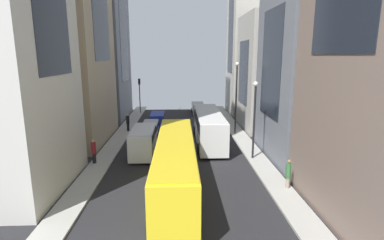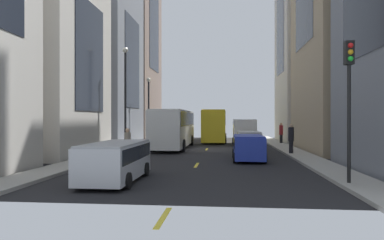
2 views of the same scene
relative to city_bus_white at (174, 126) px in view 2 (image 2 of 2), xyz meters
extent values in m
plane|color=black|center=(2.98, -0.80, -2.01)|extent=(39.46, 39.46, 0.00)
cube|color=#9E9B93|center=(-3.84, -0.80, -1.93)|extent=(1.81, 44.00, 0.15)
cube|color=#9E9B93|center=(9.81, -0.80, -1.93)|extent=(1.81, 44.00, 0.15)
cube|color=yellow|center=(2.98, -21.80, -2.00)|extent=(0.16, 2.00, 0.01)
cube|color=yellow|center=(2.98, -11.30, -2.00)|extent=(0.16, 2.00, 0.01)
cube|color=yellow|center=(2.98, -0.80, -2.00)|extent=(0.16, 2.00, 0.01)
cube|color=yellow|center=(2.98, 9.70, -2.00)|extent=(0.16, 2.00, 0.01)
cube|color=yellow|center=(2.98, 20.20, -2.00)|extent=(0.16, 2.00, 0.01)
cube|color=#B7B2A8|center=(-9.87, -6.92, 5.00)|extent=(9.85, 9.10, 14.02)
cube|color=#1E232D|center=(-9.87, -6.92, 5.00)|extent=(9.94, 5.01, 7.71)
cube|color=slate|center=(-9.94, 4.31, 6.39)|extent=(9.99, 9.82, 16.79)
cube|color=#1E232D|center=(-9.94, 4.31, 6.39)|extent=(10.09, 5.40, 9.23)
cube|color=silver|center=(0.00, 0.00, -0.23)|extent=(2.55, 11.12, 3.00)
cube|color=black|center=(0.00, 0.00, 0.62)|extent=(2.60, 10.23, 1.20)
cube|color=beige|center=(0.00, 0.00, 1.31)|extent=(2.45, 10.68, 0.08)
cylinder|color=black|center=(-1.17, 3.45, -1.51)|extent=(0.46, 1.00, 1.00)
cylinder|color=black|center=(1.17, 3.45, -1.51)|extent=(0.46, 1.00, 1.00)
cylinder|color=black|center=(-1.17, -3.45, -1.51)|extent=(0.46, 1.00, 1.00)
cylinder|color=black|center=(1.17, -3.45, -1.51)|extent=(0.46, 1.00, 1.00)
cube|color=yellow|center=(3.34, 11.27, -0.15)|extent=(2.45, 14.09, 3.30)
cube|color=black|center=(3.34, 11.27, 0.71)|extent=(2.50, 12.96, 1.48)
cube|color=gold|center=(3.34, 11.27, 1.54)|extent=(2.35, 13.52, 0.08)
cylinder|color=black|center=(2.21, 15.64, -1.63)|extent=(0.44, 0.76, 0.76)
cylinder|color=black|center=(4.47, 15.64, -1.63)|extent=(0.44, 0.76, 0.76)
cylinder|color=black|center=(2.21, 6.91, -1.63)|extent=(0.44, 0.76, 0.76)
cylinder|color=black|center=(4.47, 6.91, -1.63)|extent=(0.44, 0.76, 0.76)
cube|color=white|center=(6.41, 3.76, -0.66)|extent=(2.05, 5.24, 2.30)
cube|color=black|center=(6.41, 3.76, 0.10)|extent=(2.09, 4.82, 0.69)
cube|color=silver|center=(6.41, 3.76, 0.53)|extent=(1.97, 5.03, 0.08)
cylinder|color=black|center=(5.46, 5.38, -1.65)|extent=(0.37, 0.72, 0.72)
cylinder|color=black|center=(7.35, 5.38, -1.65)|extent=(0.37, 0.72, 0.72)
cylinder|color=black|center=(5.46, 2.13, -1.65)|extent=(0.37, 0.72, 0.72)
cylinder|color=black|center=(7.35, 2.13, -1.65)|extent=(0.37, 0.72, 0.72)
cube|color=#2338AD|center=(6.01, -8.82, -1.17)|extent=(1.78, 4.09, 1.33)
cube|color=black|center=(6.01, -8.82, -0.84)|extent=(1.81, 3.77, 0.56)
cube|color=navy|center=(6.01, -8.82, -0.47)|extent=(1.71, 3.93, 0.08)
cylinder|color=black|center=(5.20, -7.55, -1.70)|extent=(0.32, 0.62, 0.62)
cylinder|color=black|center=(6.83, -7.55, -1.70)|extent=(0.32, 0.62, 0.62)
cylinder|color=black|center=(5.20, -10.09, -1.70)|extent=(0.32, 0.62, 0.62)
cylinder|color=black|center=(6.83, -10.09, -1.70)|extent=(0.32, 0.62, 0.62)
cube|color=#B7BABF|center=(6.42, -3.05, -1.15)|extent=(1.70, 4.05, 1.37)
cube|color=black|center=(6.42, -3.05, -0.80)|extent=(1.73, 3.73, 0.58)
cube|color=#9C9EA2|center=(6.42, -3.05, -0.43)|extent=(1.63, 3.89, 0.08)
cylinder|color=black|center=(5.64, -1.80, -1.70)|extent=(0.31, 0.62, 0.62)
cylinder|color=black|center=(7.20, -1.80, -1.70)|extent=(0.31, 0.62, 0.62)
cylinder|color=black|center=(5.64, -4.31, -1.70)|extent=(0.31, 0.62, 0.62)
cylinder|color=black|center=(7.20, -4.31, -1.70)|extent=(0.31, 0.62, 0.62)
cube|color=#B7BABF|center=(0.09, -16.76, -1.15)|extent=(1.85, 4.76, 1.37)
cube|color=black|center=(0.09, -16.76, -0.81)|extent=(1.89, 4.38, 0.57)
cube|color=#9C9EA2|center=(0.09, -16.76, -0.43)|extent=(1.78, 4.57, 0.08)
cylinder|color=black|center=(-0.76, -15.29, -1.70)|extent=(0.33, 0.62, 0.62)
cylinder|color=black|center=(0.94, -15.29, -1.70)|extent=(0.33, 0.62, 0.62)
cylinder|color=black|center=(-0.76, -18.24, -1.70)|extent=(0.33, 0.62, 0.62)
cylinder|color=black|center=(0.94, -18.24, -1.70)|extent=(0.33, 0.62, 0.62)
cylinder|color=black|center=(10.30, 5.95, -1.43)|extent=(0.30, 0.30, 0.85)
cylinder|color=maroon|center=(10.30, 5.95, -0.52)|extent=(0.40, 0.40, 0.97)
sphere|color=tan|center=(10.30, 5.95, 0.09)|extent=(0.25, 0.25, 0.25)
cylinder|color=black|center=(9.29, -5.15, -1.43)|extent=(0.30, 0.30, 0.86)
cylinder|color=black|center=(9.29, -5.15, -0.50)|extent=(0.39, 0.39, 0.99)
sphere|color=beige|center=(9.29, -5.15, 0.12)|extent=(0.24, 0.24, 0.24)
cylinder|color=#336B38|center=(-1.36, -9.97, -1.62)|extent=(0.29, 0.29, 0.77)
cylinder|color=gray|center=(-1.36, -9.97, -0.73)|extent=(0.39, 0.39, 1.01)
sphere|color=tan|center=(-1.36, -9.97, -0.10)|extent=(0.26, 0.26, 0.26)
cylinder|color=gray|center=(-4.33, 11.50, -1.48)|extent=(0.25, 0.25, 0.76)
cylinder|color=#336B38|center=(-4.33, 11.50, -0.57)|extent=(0.34, 0.34, 1.05)
sphere|color=#8C6647|center=(-4.33, 11.50, 0.08)|extent=(0.25, 0.25, 0.25)
cylinder|color=black|center=(9.30, -16.94, 0.40)|extent=(0.14, 0.14, 4.52)
cube|color=black|center=(9.30, -16.94, 3.11)|extent=(0.32, 0.32, 0.90)
sphere|color=red|center=(9.30, -17.11, 3.36)|extent=(0.20, 0.20, 0.20)
sphere|color=orange|center=(9.30, -17.11, 3.11)|extent=(0.20, 0.20, 0.20)
sphere|color=green|center=(9.30, -17.11, 2.86)|extent=(0.20, 0.20, 0.20)
cylinder|color=black|center=(-3.44, -3.35, 2.05)|extent=(0.18, 0.18, 7.81)
sphere|color=silver|center=(-3.44, -3.35, 6.14)|extent=(0.44, 0.44, 0.44)
cylinder|color=black|center=(-3.44, 5.20, 1.34)|extent=(0.18, 0.18, 6.40)
sphere|color=silver|center=(-3.44, 5.20, 4.72)|extent=(0.44, 0.44, 0.44)
camera|label=1|loc=(3.04, 30.37, 7.07)|focal=28.02mm
camera|label=2|loc=(4.61, -30.81, 0.56)|focal=32.71mm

